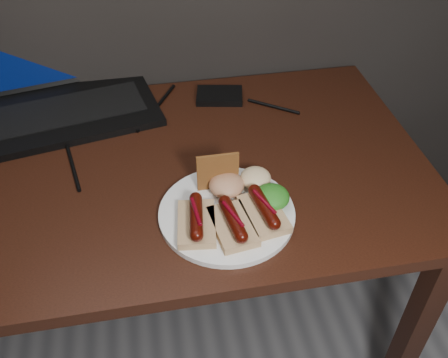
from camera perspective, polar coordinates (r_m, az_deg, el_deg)
desk at (r=1.17m, az=-12.28°, el=-2.60°), size 1.40×0.70×0.75m
laptop at (r=1.33m, az=-17.87°, el=10.16°), size 0.48×0.42×0.25m
hard_drive at (r=1.31m, az=-0.52°, el=9.50°), size 0.13×0.10×0.02m
desk_cables at (r=1.23m, az=-14.06°, el=5.28°), size 0.94×0.38×0.01m
plate at (r=0.98m, az=0.32°, el=-3.94°), size 0.34×0.34×0.01m
bread_sausage_left at (r=0.94m, az=-3.18°, el=-4.75°), size 0.08×0.12×0.04m
bread_sausage_center at (r=0.93m, az=1.01°, el=-5.04°), size 0.09×0.12×0.04m
bread_sausage_right at (r=0.96m, az=4.56°, el=-3.63°), size 0.09×0.12×0.04m
crispbread at (r=1.00m, az=-0.71°, el=0.85°), size 0.09×0.01×0.08m
salad_greens at (r=0.98m, az=5.49°, el=-2.05°), size 0.07×0.07×0.04m
salsa_mound at (r=1.00m, az=0.29°, el=-0.65°), size 0.07×0.07×0.04m
coleslaw_mound at (r=1.02m, az=3.62°, el=0.12°), size 0.06×0.06×0.04m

